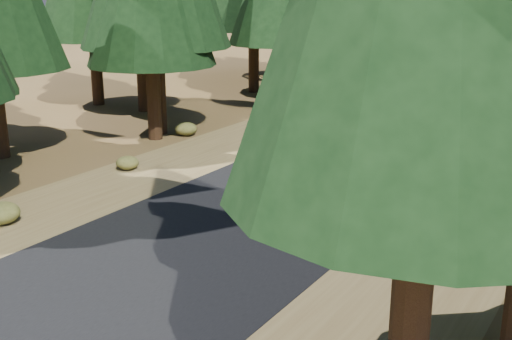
{
  "coord_description": "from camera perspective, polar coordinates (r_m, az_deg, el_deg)",
  "views": [
    {
      "loc": [
        7.94,
        -11.18,
        5.49
      ],
      "look_at": [
        0.0,
        1.5,
        1.1
      ],
      "focal_mm": 45.0,
      "sensor_mm": 36.0,
      "label": 1
    }
  ],
  "objects": [
    {
      "name": "ground",
      "position": [
        14.77,
        -3.11,
        -5.49
      ],
      "size": [
        120.0,
        120.0,
        0.0
      ],
      "primitive_type": "plane",
      "color": "#4B391A",
      "rests_on": "ground"
    },
    {
      "name": "road",
      "position": [
        18.84,
        5.66,
        -0.65
      ],
      "size": [
        6.0,
        100.0,
        0.01
      ],
      "primitive_type": "cube",
      "color": "black",
      "rests_on": "ground"
    },
    {
      "name": "shoulder_l",
      "position": [
        21.19,
        -5.52,
        1.27
      ],
      "size": [
        3.2,
        100.0,
        0.01
      ],
      "primitive_type": "cube",
      "color": "brown",
      "rests_on": "ground"
    },
    {
      "name": "shoulder_r",
      "position": [
        17.41,
        19.34,
        -2.98
      ],
      "size": [
        3.2,
        100.0,
        0.01
      ],
      "primitive_type": "cube",
      "color": "brown",
      "rests_on": "ground"
    },
    {
      "name": "understory_shrubs",
      "position": [
        20.84,
        11.1,
        1.49
      ],
      "size": [
        14.33,
        30.74,
        0.57
      ],
      "color": "#474C1E",
      "rests_on": "ground"
    },
    {
      "name": "rider_lead",
      "position": [
        15.24,
        1.68,
        -2.82
      ],
      "size": [
        1.01,
        1.68,
        1.44
      ],
      "rotation": [
        0.0,
        0.0,
        2.79
      ],
      "color": "silver",
      "rests_on": "road"
    },
    {
      "name": "rider_follow",
      "position": [
        19.51,
        0.95,
        1.55
      ],
      "size": [
        1.01,
        1.76,
        1.5
      ],
      "rotation": [
        0.0,
        0.0,
        2.82
      ],
      "color": "#AA160B",
      "rests_on": "road"
    }
  ]
}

